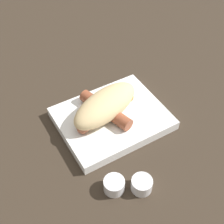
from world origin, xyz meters
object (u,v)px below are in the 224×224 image
object	(u,v)px
condiment_cup_far	(142,185)
condiment_cup_near	(114,186)
bread_roll	(105,105)
food_tray	(112,119)
sausage	(105,110)

from	to	relation	value
condiment_cup_far	condiment_cup_near	bearing A→B (deg)	150.79
bread_roll	condiment_cup_near	world-z (taller)	bread_roll
food_tray	condiment_cup_near	world-z (taller)	condiment_cup_near
food_tray	bread_roll	bearing A→B (deg)	130.64
food_tray	sausage	world-z (taller)	sausage
food_tray	condiment_cup_far	bearing A→B (deg)	-102.21
bread_roll	sausage	size ratio (longest dim) A/B	1.18
condiment_cup_far	food_tray	bearing A→B (deg)	77.79
food_tray	condiment_cup_far	distance (m)	0.18
sausage	condiment_cup_near	distance (m)	0.18
condiment_cup_near	food_tray	bearing A→B (deg)	60.79
condiment_cup_near	condiment_cup_far	bearing A→B (deg)	-29.21
condiment_cup_far	sausage	bearing A→B (deg)	81.74
bread_roll	sausage	bearing A→B (deg)	-118.89
sausage	condiment_cup_near	bearing A→B (deg)	-114.44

